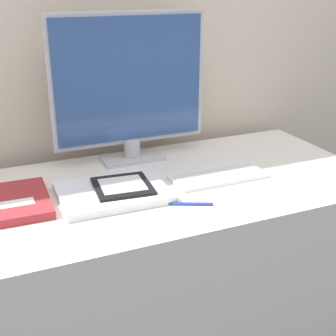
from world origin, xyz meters
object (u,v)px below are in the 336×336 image
at_px(monitor, 131,86).
at_px(ereader, 122,186).
at_px(laptop, 113,192).
at_px(pen, 189,204).
at_px(notebook, 12,202).
at_px(keyboard, 219,176).

bearing_deg(monitor, ereader, -115.51).
distance_m(laptop, pen, 0.22).
distance_m(monitor, pen, 0.47).
bearing_deg(monitor, pen, -87.06).
height_order(notebook, pen, notebook).
bearing_deg(notebook, ereader, -9.26).
bearing_deg(laptop, ereader, -3.47).
distance_m(ereader, pen, 0.20).
bearing_deg(laptop, pen, -39.03).
height_order(monitor, keyboard, monitor).
relative_size(keyboard, ereader, 1.71).
xyz_separation_m(ereader, pen, (0.14, -0.14, -0.02)).
xyz_separation_m(laptop, ereader, (0.03, -0.00, 0.02)).
relative_size(laptop, ereader, 1.77).
distance_m(keyboard, ereader, 0.31).
relative_size(monitor, notebook, 2.09).
bearing_deg(pen, keyboard, 38.37).
xyz_separation_m(monitor, ereader, (-0.12, -0.26, -0.22)).
height_order(laptop, pen, laptop).
height_order(monitor, ereader, monitor).
height_order(monitor, laptop, monitor).
relative_size(keyboard, laptop, 0.97).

